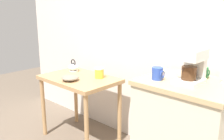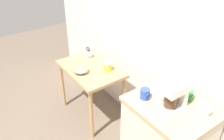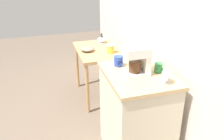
% 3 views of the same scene
% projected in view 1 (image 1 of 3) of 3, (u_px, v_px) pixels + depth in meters
% --- Properties ---
extents(back_wall, '(4.40, 0.10, 2.80)m').
position_uv_depth(back_wall, '(163.00, 14.00, 2.45)').
color(back_wall, silver).
rests_on(back_wall, ground_plane).
extents(wooden_table, '(0.83, 0.56, 0.72)m').
position_uv_depth(wooden_table, '(80.00, 86.00, 2.79)').
color(wooden_table, tan).
rests_on(wooden_table, ground_plane).
extents(kitchen_counter, '(0.73, 0.58, 0.91)m').
position_uv_depth(kitchen_counter, '(185.00, 135.00, 2.07)').
color(kitchen_counter, beige).
rests_on(kitchen_counter, ground_plane).
extents(bowl_stoneware, '(0.18, 0.18, 0.06)m').
position_uv_depth(bowl_stoneware, '(70.00, 78.00, 2.63)').
color(bowl_stoneware, gray).
rests_on(bowl_stoneware, wooden_table).
extents(teakettle, '(0.15, 0.12, 0.14)m').
position_uv_depth(teakettle, '(73.00, 67.00, 3.00)').
color(teakettle, white).
rests_on(teakettle, wooden_table).
extents(canister_enamel, '(0.10, 0.10, 0.11)m').
position_uv_depth(canister_enamel, '(99.00, 73.00, 2.72)').
color(canister_enamel, gold).
rests_on(canister_enamel, wooden_table).
extents(coffee_maker, '(0.18, 0.22, 0.26)m').
position_uv_depth(coffee_maker, '(191.00, 64.00, 1.90)').
color(coffee_maker, white).
rests_on(coffee_maker, kitchen_counter).
extents(mug_tall_green, '(0.08, 0.07, 0.09)m').
position_uv_depth(mug_tall_green, '(204.00, 72.00, 2.05)').
color(mug_tall_green, '#338C4C').
rests_on(mug_tall_green, kitchen_counter).
extents(mug_blue, '(0.09, 0.09, 0.10)m').
position_uv_depth(mug_blue, '(158.00, 74.00, 2.00)').
color(mug_blue, '#2D4CAD').
rests_on(mug_blue, kitchen_counter).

